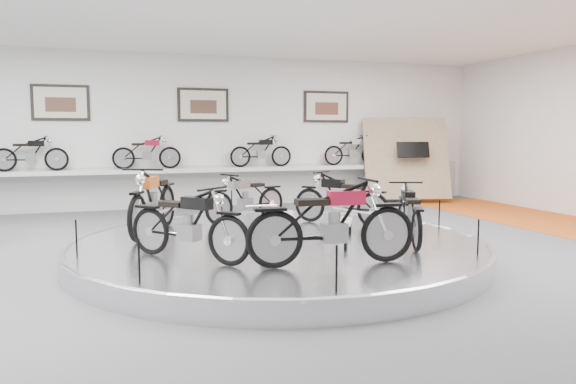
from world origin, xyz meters
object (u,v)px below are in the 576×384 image
object	(u,v)px
bike_c	(153,200)
bike_f	(409,214)
shelf	(206,170)
bike_b	(246,197)
display_platform	(279,249)
bike_a	(340,199)
bike_e	(332,222)
bike_d	(188,223)

from	to	relation	value
bike_c	bike_f	world-z (taller)	bike_c
shelf	bike_b	world-z (taller)	bike_b
display_platform	bike_c	bearing A→B (deg)	146.80
bike_c	bike_f	bearing A→B (deg)	83.54
display_platform	bike_c	world-z (taller)	bike_c
display_platform	bike_c	size ratio (longest dim) A/B	3.37
display_platform	bike_c	distance (m)	2.26
bike_a	bike_b	bearing A→B (deg)	21.15
display_platform	bike_e	bearing A→B (deg)	-85.66
bike_a	bike_d	distance (m)	3.62
shelf	bike_d	size ratio (longest dim) A/B	6.60
bike_b	bike_f	size ratio (longest dim) A/B	1.01
bike_a	bike_f	size ratio (longest dim) A/B	1.06
bike_d	display_platform	bearing A→B (deg)	80.66
bike_b	bike_d	xyz separation A→B (m)	(-1.50, -2.90, 0.03)
display_platform	bike_a	world-z (taller)	bike_a
bike_b	bike_f	xyz separation A→B (m)	(1.83, -2.81, -0.00)
bike_d	bike_f	world-z (taller)	bike_d
bike_c	bike_d	size ratio (longest dim) A/B	1.14
bike_f	bike_e	bearing A→B (deg)	140.67
bike_d	bike_e	bearing A→B (deg)	21.52
shelf	bike_c	distance (m)	5.53
display_platform	bike_a	size ratio (longest dim) A/B	3.90
bike_a	bike_e	xyz separation A→B (m)	(-1.35, -2.84, 0.07)
bike_e	bike_d	bearing A→B (deg)	157.33
bike_c	bike_d	xyz separation A→B (m)	(0.26, -2.14, -0.07)
shelf	bike_a	distance (m)	5.59
bike_c	bike_b	bearing A→B (deg)	136.60
bike_d	bike_e	size ratio (longest dim) A/B	0.89
bike_b	bike_e	world-z (taller)	bike_e
display_platform	shelf	distance (m)	6.46
display_platform	bike_b	xyz separation A→B (m)	(-0.04, 1.94, 0.61)
shelf	bike_c	xyz separation A→B (m)	(-1.80, -5.22, -0.14)
display_platform	bike_e	size ratio (longest dim) A/B	3.43
display_platform	bike_f	bearing A→B (deg)	-25.86
display_platform	bike_b	size ratio (longest dim) A/B	4.12
bike_d	bike_f	xyz separation A→B (m)	(3.33, 0.09, -0.04)
bike_c	bike_a	bearing A→B (deg)	110.43
shelf	bike_b	bearing A→B (deg)	-90.48
bike_f	shelf	bearing A→B (deg)	34.58
bike_b	shelf	bearing A→B (deg)	-114.94
bike_b	bike_c	size ratio (longest dim) A/B	0.82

